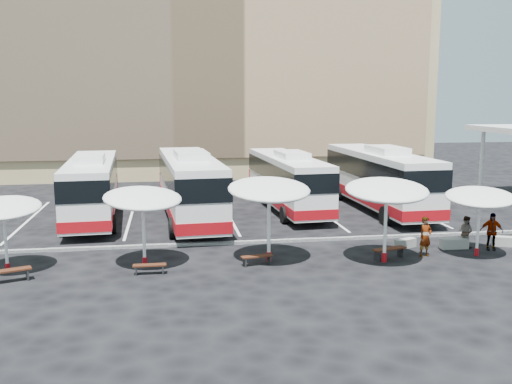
{
  "coord_description": "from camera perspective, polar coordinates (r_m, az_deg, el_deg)",
  "views": [
    {
      "loc": [
        -3.7,
        -27.01,
        7.23
      ],
      "look_at": [
        1.0,
        3.0,
        2.2
      ],
      "focal_mm": 40.0,
      "sensor_mm": 36.0,
      "label": 1
    }
  ],
  "objects": [
    {
      "name": "sunshade_4",
      "position": [
        27.9,
        21.5,
        -0.5
      ],
      "size": [
        4.07,
        4.09,
        3.24
      ],
      "rotation": [
        0.0,
        0.0,
        -0.4
      ],
      "color": "white",
      "rests_on": "ground"
    },
    {
      "name": "sandstone_building",
      "position": [
        59.24,
        -5.46,
        14.59
      ],
      "size": [
        42.0,
        18.25,
        29.6
      ],
      "color": "tan",
      "rests_on": "ground"
    },
    {
      "name": "wood_bench_3",
      "position": [
        26.68,
        13.19,
        -5.72
      ],
      "size": [
        1.69,
        0.87,
        0.5
      ],
      "rotation": [
        0.0,
        0.0,
        0.28
      ],
      "color": "black",
      "rests_on": "ground"
    },
    {
      "name": "sunshade_0",
      "position": [
        25.81,
        -23.96,
        -1.49
      ],
      "size": [
        3.29,
        3.33,
        3.2
      ],
      "rotation": [
        0.0,
        0.0,
        0.08
      ],
      "color": "white",
      "rests_on": "ground"
    },
    {
      "name": "bay_lines",
      "position": [
        35.94,
        -2.81,
        -2.21
      ],
      "size": [
        24.15,
        12.0,
        0.01
      ],
      "color": "white",
      "rests_on": "ground"
    },
    {
      "name": "bus_3",
      "position": [
        37.81,
        12.19,
        1.49
      ],
      "size": [
        3.4,
        13.41,
        4.23
      ],
      "rotation": [
        0.0,
        0.0,
        0.03
      ],
      "color": "white",
      "rests_on": "ground"
    },
    {
      "name": "passenger_0",
      "position": [
        27.38,
        16.57,
        -4.3
      ],
      "size": [
        0.78,
        0.63,
        1.86
      ],
      "primitive_type": "imported",
      "rotation": [
        0.0,
        0.0,
        0.31
      ],
      "color": "black",
      "rests_on": "ground"
    },
    {
      "name": "wood_bench_1",
      "position": [
        24.2,
        -10.6,
        -7.36
      ],
      "size": [
        1.37,
        0.37,
        0.42
      ],
      "rotation": [
        0.0,
        0.0,
        -0.0
      ],
      "color": "black",
      "rests_on": "ground"
    },
    {
      "name": "sunshade_3",
      "position": [
        25.54,
        12.94,
        0.15
      ],
      "size": [
        4.1,
        4.14,
        3.8
      ],
      "rotation": [
        0.0,
        0.0,
        -0.14
      ],
      "color": "white",
      "rests_on": "ground"
    },
    {
      "name": "bus_2",
      "position": [
        37.09,
        3.15,
        1.27
      ],
      "size": [
        3.38,
        12.43,
        3.91
      ],
      "rotation": [
        0.0,
        0.0,
        0.06
      ],
      "color": "white",
      "rests_on": "ground"
    },
    {
      "name": "bus_1",
      "position": [
        34.07,
        -6.66,
        0.79
      ],
      "size": [
        3.73,
        13.5,
        4.24
      ],
      "rotation": [
        0.0,
        0.0,
        0.06
      ],
      "color": "white",
      "rests_on": "ground"
    },
    {
      "name": "ground",
      "position": [
        28.21,
        -1.07,
        -5.45
      ],
      "size": [
        120.0,
        120.0,
        0.0
      ],
      "primitive_type": "plane",
      "color": "black",
      "rests_on": "ground"
    },
    {
      "name": "conc_bench_0",
      "position": [
        28.85,
        14.71,
        -4.99
      ],
      "size": [
        1.21,
        0.83,
        0.43
      ],
      "primitive_type": "cube",
      "rotation": [
        0.0,
        0.0,
        0.43
      ],
      "color": "gray",
      "rests_on": "ground"
    },
    {
      "name": "passenger_1",
      "position": [
        29.66,
        20.27,
        -3.74
      ],
      "size": [
        0.92,
        0.97,
        1.57
      ],
      "primitive_type": "imported",
      "rotation": [
        0.0,
        0.0,
        2.18
      ],
      "color": "black",
      "rests_on": "ground"
    },
    {
      "name": "curb_divider",
      "position": [
        28.67,
        -1.21,
        -5.05
      ],
      "size": [
        34.0,
        0.25,
        0.15
      ],
      "primitive_type": "cube",
      "color": "black",
      "rests_on": "ground"
    },
    {
      "name": "conc_bench_2",
      "position": [
        30.76,
        23.64,
        -4.54
      ],
      "size": [
        1.33,
        0.91,
        0.48
      ],
      "primitive_type": "cube",
      "rotation": [
        0.0,
        0.0,
        -0.43
      ],
      "color": "gray",
      "rests_on": "ground"
    },
    {
      "name": "conc_bench_1",
      "position": [
        29.36,
        19.18,
        -4.88
      ],
      "size": [
        1.35,
        0.49,
        0.5
      ],
      "primitive_type": "cube",
      "rotation": [
        0.0,
        0.0,
        -0.04
      ],
      "color": "gray",
      "rests_on": "ground"
    },
    {
      "name": "wood_bench_2",
      "position": [
        25.03,
        0.09,
        -6.6
      ],
      "size": [
        1.45,
        0.62,
        0.43
      ],
      "rotation": [
        0.0,
        0.0,
        0.18
      ],
      "color": "black",
      "rests_on": "ground"
    },
    {
      "name": "passenger_2",
      "position": [
        29.55,
        22.49,
        -3.68
      ],
      "size": [
        1.16,
        0.8,
        1.82
      ],
      "primitive_type": "imported",
      "rotation": [
        0.0,
        0.0,
        -0.38
      ],
      "color": "black",
      "rests_on": "ground"
    },
    {
      "name": "wood_bench_0",
      "position": [
        24.81,
        -23.46,
        -7.4
      ],
      "size": [
        1.71,
        1.0,
        0.51
      ],
      "rotation": [
        0.0,
        0.0,
        0.36
      ],
      "color": "black",
      "rests_on": "ground"
    },
    {
      "name": "bus_0",
      "position": [
        35.52,
        -16.1,
        0.62
      ],
      "size": [
        3.45,
        12.7,
        3.99
      ],
      "rotation": [
        0.0,
        0.0,
        0.06
      ],
      "color": "white",
      "rests_on": "ground"
    },
    {
      "name": "sunshade_2",
      "position": [
        25.0,
        1.31,
        0.22
      ],
      "size": [
        3.89,
        3.93,
        3.82
      ],
      "rotation": [
        0.0,
        0.0,
        0.07
      ],
      "color": "white",
      "rests_on": "ground"
    },
    {
      "name": "sunshade_1",
      "position": [
        24.82,
        -11.27,
        -0.66
      ],
      "size": [
        4.35,
        4.38,
        3.5
      ],
      "rotation": [
        0.0,
        0.0,
        0.38
      ],
      "color": "white",
      "rests_on": "ground"
    }
  ]
}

